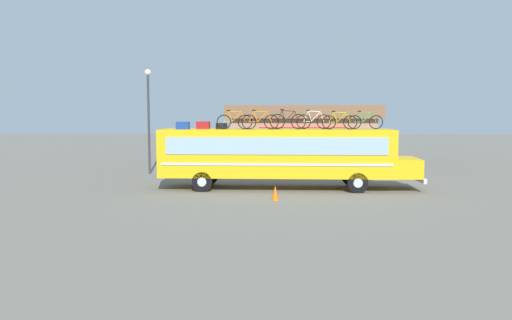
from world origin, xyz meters
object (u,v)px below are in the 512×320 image
at_px(rooftop_bicycle_2, 260,121).
at_px(rooftop_bicycle_5, 339,122).
at_px(luggage_bag_2, 203,125).
at_px(rooftop_bicycle_4, 314,121).
at_px(rooftop_bicycle_3, 288,121).
at_px(luggage_bag_1, 183,126).
at_px(bus, 281,153).
at_px(rooftop_bicycle_6, 365,121).
at_px(traffic_cone, 275,193).
at_px(luggage_bag_3, 222,126).
at_px(rooftop_bicycle_1, 234,121).
at_px(street_lamp, 148,108).

xyz_separation_m(rooftop_bicycle_2, rooftop_bicycle_5, (3.82, 0.17, -0.02)).
distance_m(luggage_bag_2, rooftop_bicycle_4, 5.48).
bearing_deg(rooftop_bicycle_2, rooftop_bicycle_3, 17.29).
distance_m(luggage_bag_1, luggage_bag_2, 1.15).
relative_size(bus, rooftop_bicycle_6, 7.31).
xyz_separation_m(bus, rooftop_bicycle_4, (1.59, 0.36, 1.58)).
relative_size(luggage_bag_2, rooftop_bicycle_4, 0.37).
relative_size(bus, traffic_cone, 19.86).
bearing_deg(rooftop_bicycle_3, bus, -166.02).
distance_m(rooftop_bicycle_4, rooftop_bicycle_6, 2.52).
bearing_deg(rooftop_bicycle_4, luggage_bag_1, -173.50).
xyz_separation_m(luggage_bag_2, traffic_cone, (3.64, -3.74, -2.78)).
relative_size(luggage_bag_2, luggage_bag_3, 1.19).
bearing_deg(rooftop_bicycle_1, traffic_cone, -58.07).
xyz_separation_m(bus, rooftop_bicycle_5, (2.80, -0.17, 1.56)).
bearing_deg(rooftop_bicycle_1, rooftop_bicycle_4, 6.72).
bearing_deg(luggage_bag_1, rooftop_bicycle_5, 1.47).
relative_size(luggage_bag_3, rooftop_bicycle_2, 0.30).
bearing_deg(rooftop_bicycle_5, rooftop_bicycle_1, 179.17).
bearing_deg(rooftop_bicycle_2, rooftop_bicycle_1, 169.29).
distance_m(luggage_bag_2, rooftop_bicycle_3, 4.22).
height_order(luggage_bag_1, street_lamp, street_lamp).
height_order(rooftop_bicycle_5, street_lamp, street_lamp).
distance_m(rooftop_bicycle_2, rooftop_bicycle_4, 2.70).
bearing_deg(bus, luggage_bag_2, 174.49).
height_order(bus, traffic_cone, bus).
distance_m(rooftop_bicycle_1, traffic_cone, 4.88).
distance_m(rooftop_bicycle_2, rooftop_bicycle_5, 3.82).
distance_m(rooftop_bicycle_5, traffic_cone, 5.32).
height_order(rooftop_bicycle_1, traffic_cone, rooftop_bicycle_1).
bearing_deg(rooftop_bicycle_1, luggage_bag_3, 148.05).
bearing_deg(rooftop_bicycle_4, rooftop_bicycle_6, 1.03).
xyz_separation_m(luggage_bag_2, rooftop_bicycle_6, (8.00, 0.03, 0.20)).
height_order(rooftop_bicycle_1, street_lamp, street_lamp).
relative_size(rooftop_bicycle_3, street_lamp, 0.28).
bearing_deg(traffic_cone, rooftop_bicycle_2, 104.30).
height_order(luggage_bag_2, rooftop_bicycle_1, rooftop_bicycle_1).
xyz_separation_m(rooftop_bicycle_2, rooftop_bicycle_4, (2.61, 0.70, 0.00)).
distance_m(rooftop_bicycle_1, rooftop_bicycle_5, 5.08).
height_order(bus, rooftop_bicycle_6, rooftop_bicycle_6).
relative_size(luggage_bag_2, rooftop_bicycle_1, 0.37).
xyz_separation_m(rooftop_bicycle_6, street_lamp, (-12.11, 5.21, 0.71)).
bearing_deg(luggage_bag_2, traffic_cone, -45.80).
xyz_separation_m(rooftop_bicycle_3, rooftop_bicycle_6, (3.80, 0.33, -0.03)).
bearing_deg(rooftop_bicycle_3, rooftop_bicycle_4, 12.39).
height_order(rooftop_bicycle_5, rooftop_bicycle_6, rooftop_bicycle_6).
bearing_deg(rooftop_bicycle_6, luggage_bag_3, -179.36).
bearing_deg(rooftop_bicycle_5, rooftop_bicycle_6, 23.62).
height_order(rooftop_bicycle_4, rooftop_bicycle_6, rooftop_bicycle_4).
bearing_deg(street_lamp, traffic_cone, -49.20).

